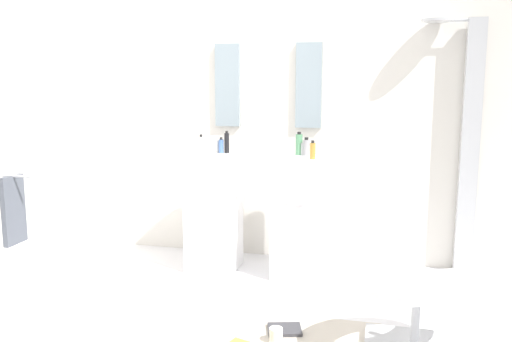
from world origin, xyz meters
TOP-DOWN VIEW (x-y plane):
  - ground_plane at (0.00, 0.00)m, footprint 4.80×3.60m
  - rear_partition at (0.00, 1.65)m, footprint 4.80×0.10m
  - pedestal_sink_left at (-0.36, 1.15)m, footprint 0.45×0.45m
  - pedestal_sink_right at (0.36, 1.15)m, footprint 0.45×0.45m
  - vanity_mirror_left at (-0.36, 1.58)m, footprint 0.22×0.03m
  - vanity_mirror_right at (0.36, 1.58)m, footprint 0.22×0.03m
  - shower_column at (1.65, 1.53)m, footprint 0.49×0.24m
  - lounge_chair at (1.22, -0.01)m, footprint 1.03×1.03m
  - towel_rack at (-1.60, 0.23)m, footprint 0.37×0.22m
  - magazine_charcoal at (0.44, 0.11)m, footprint 0.25×0.22m
  - coffee_mug at (0.42, -0.05)m, footprint 0.08×0.08m
  - soap_bottle_white at (-0.42, 1.04)m, footprint 0.04×0.04m
  - soap_bottle_grey at (0.39, 1.27)m, footprint 0.06×0.06m
  - soap_bottle_black at (-0.28, 1.27)m, footprint 0.04×0.04m
  - soap_bottle_amber at (0.47, 1.09)m, footprint 0.04×0.04m
  - soap_bottle_blue at (-0.32, 1.26)m, footprint 0.04×0.04m
  - soap_bottle_green at (0.33, 1.29)m, footprint 0.06×0.06m

SIDE VIEW (x-z plane):
  - ground_plane at x=0.00m, z-range -0.04..0.00m
  - magazine_charcoal at x=0.44m, z-range 0.01..0.03m
  - coffee_mug at x=0.42m, z-range 0.01..0.10m
  - lounge_chair at x=1.22m, z-range 0.03..0.67m
  - pedestal_sink_left at x=-0.36m, z-range -0.02..1.05m
  - pedestal_sink_right at x=0.36m, z-range -0.02..1.05m
  - towel_rack at x=-1.60m, z-range 0.15..1.10m
  - soap_bottle_blue at x=-0.32m, z-range 0.96..1.10m
  - soap_bottle_amber at x=0.47m, z-range 0.96..1.11m
  - soap_bottle_grey at x=0.39m, z-range 0.96..1.11m
  - soap_bottle_white at x=-0.42m, z-range 0.96..1.14m
  - soap_bottle_black at x=-0.28m, z-range 0.96..1.15m
  - soap_bottle_green at x=0.33m, z-range 0.96..1.15m
  - shower_column at x=1.65m, z-range 0.05..2.10m
  - rear_partition at x=0.00m, z-range 0.00..2.60m
  - vanity_mirror_left at x=-0.36m, z-range 1.17..1.89m
  - vanity_mirror_right at x=0.36m, z-range 1.17..1.89m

